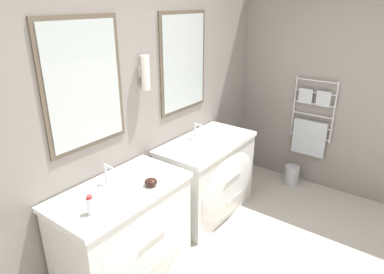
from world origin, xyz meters
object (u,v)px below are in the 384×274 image
Objects in this scene: toiletry_bottle at (90,205)px; amenity_bowl at (151,182)px; vanity_left at (127,234)px; waste_bin at (292,175)px; vanity_right at (209,177)px.

toiletry_bottle reaches higher than amenity_bowl.
vanity_left is 7.73× the size of toiletry_bottle.
vanity_left is at bearing 168.01° from waste_bin.
waste_bin is (2.73, -0.44, -0.79)m from toiletry_bottle.
amenity_bowl reaches higher than vanity_right.
vanity_left is at bearing 180.00° from vanity_right.
toiletry_bottle reaches higher than vanity_right.
amenity_bowl reaches higher than vanity_left.
vanity_right is at bearing 0.00° from vanity_left.
vanity_right is at bearing 156.62° from waste_bin.
waste_bin is (2.20, -0.38, -0.76)m from amenity_bowl.
amenity_bowl is 2.35m from waste_bin.
vanity_right is at bearing 2.21° from toiletry_bottle.
waste_bin is (2.37, -0.50, -0.30)m from vanity_left.
vanity_right reaches higher than waste_bin.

